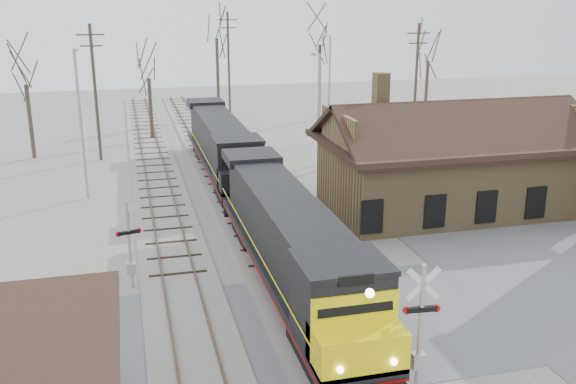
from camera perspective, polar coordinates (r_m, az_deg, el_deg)
name	(u,v)px	position (r m, az deg, el deg)	size (l,w,h in m)	color
ground	(312,328)	(24.82, 2.16, -11.96)	(140.00, 140.00, 0.00)	#A49F94
road	(312,327)	(24.81, 2.16, -11.93)	(60.00, 9.00, 0.03)	slate
track_main	(241,206)	(38.26, -4.20, -1.29)	(3.40, 90.00, 0.24)	#A49F94
track_siding	(164,212)	(37.79, -10.93, -1.80)	(3.40, 90.00, 0.24)	#A49F94
depot	(451,168)	(38.76, 14.28, 2.07)	(15.20, 9.31, 7.90)	olive
locomotive_lead	(292,245)	(26.57, 0.33, -4.76)	(2.78, 18.63, 4.13)	black
locomotive_trailing	(222,147)	(44.35, -5.88, 4.03)	(2.78, 18.63, 3.91)	black
crossbuck_near	(420,332)	(20.87, 11.66, -12.09)	(1.22, 0.32, 4.26)	#A5A8AD
crossbuck_far	(130,248)	(28.09, -13.89, -4.81)	(1.08, 0.37, 3.86)	#A5A8AD
streetlight_a	(80,117)	(40.89, -17.98, 6.39)	(0.25, 2.04, 9.13)	#A5A8AD
streetlight_b	(318,103)	(47.27, 2.72, 7.90)	(0.25, 2.04, 8.15)	#A5A8AD
streetlight_c	(329,82)	(56.28, 3.66, 9.73)	(0.25, 2.04, 8.93)	#A5A8AD
utility_pole_a	(95,91)	(50.60, -16.76, 8.63)	(2.00, 0.24, 10.19)	#382D23
utility_pole_b	(229,62)	(68.70, -5.29, 11.44)	(2.00, 0.24, 10.61)	#382D23
utility_pole_c	(416,82)	(55.23, 11.30, 9.55)	(2.00, 0.24, 10.01)	#382D23
tree_a	(24,72)	(52.82, -22.38, 9.82)	(3.80, 3.80, 9.30)	#382D23
tree_b	(148,68)	(57.35, -12.32, 10.68)	(3.53, 3.53, 8.66)	#382D23
tree_c	(216,25)	(67.02, -6.40, 14.54)	(5.36, 5.36, 13.13)	#382D23
tree_d	(320,32)	(65.49, 2.88, 14.03)	(5.01, 5.01, 12.27)	#382D23
tree_e	(429,50)	(63.37, 12.41, 12.20)	(4.14, 4.14, 10.14)	#382D23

